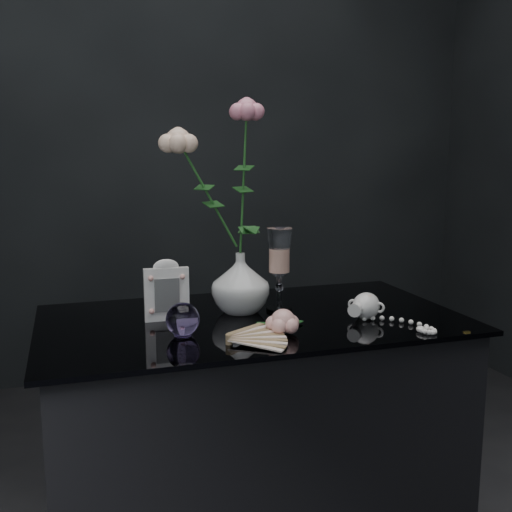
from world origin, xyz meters
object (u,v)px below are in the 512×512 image
object	(u,v)px
pearl_jar	(366,305)
loose_rose	(283,322)
wine_glass	(279,270)
picture_frame	(167,290)
vase	(240,283)
paperweight	(183,319)

from	to	relation	value
pearl_jar	loose_rose	bearing A→B (deg)	-120.97
wine_glass	picture_frame	size ratio (longest dim) A/B	1.42
wine_glass	picture_frame	xyz separation A→B (m)	(-0.30, -0.00, -0.03)
picture_frame	vase	bearing A→B (deg)	6.37
vase	picture_frame	size ratio (longest dim) A/B	1.02
paperweight	pearl_jar	size ratio (longest dim) A/B	0.32
wine_glass	pearl_jar	xyz separation A→B (m)	(0.18, -0.14, -0.07)
picture_frame	paperweight	xyz separation A→B (m)	(0.01, -0.14, -0.04)
picture_frame	pearl_jar	xyz separation A→B (m)	(0.48, -0.13, -0.04)
wine_glass	loose_rose	world-z (taller)	wine_glass
vase	loose_rose	world-z (taller)	vase
paperweight	loose_rose	xyz separation A→B (m)	(0.22, -0.06, -0.01)
vase	pearl_jar	distance (m)	0.32
vase	paperweight	world-z (taller)	vase
vase	loose_rose	size ratio (longest dim) A/B	0.91
picture_frame	pearl_jar	bearing A→B (deg)	-13.57
paperweight	loose_rose	size ratio (longest dim) A/B	0.45
picture_frame	wine_glass	bearing A→B (deg)	2.72
wine_glass	pearl_jar	distance (m)	0.24
wine_glass	loose_rose	bearing A→B (deg)	-107.23
pearl_jar	paperweight	bearing A→B (deg)	-134.65
wine_glass	loose_rose	distance (m)	0.22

